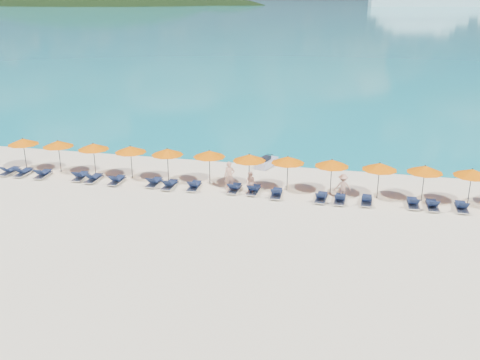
# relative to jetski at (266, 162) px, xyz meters

# --- Properties ---
(ground) EXTENTS (1400.00, 1400.00, 0.00)m
(ground) POSITION_rel_jetski_xyz_m (-0.38, -9.63, -0.32)
(ground) COLOR beige
(sea) EXTENTS (1600.00, 1300.00, 0.01)m
(sea) POSITION_rel_jetski_xyz_m (-0.38, 650.37, -0.31)
(sea) COLOR #1FA9B2
(sea) RESTS_ON ground
(headland_main) EXTENTS (374.00, 242.00, 126.50)m
(headland_main) POSITION_rel_jetski_xyz_m (-300.38, 530.37, -38.32)
(headland_main) COLOR black
(headland_main) RESTS_ON ground
(headland_small) EXTENTS (162.00, 126.00, 85.50)m
(headland_small) POSITION_rel_jetski_xyz_m (-150.38, 550.37, -35.32)
(headland_small) COLOR black
(headland_small) RESTS_ON ground
(jetski) EXTENTS (1.41, 2.31, 0.77)m
(jetski) POSITION_rel_jetski_xyz_m (0.00, 0.00, 0.00)
(jetski) COLOR #A8A8C2
(jetski) RESTS_ON ground
(beachgoer_a) EXTENTS (0.77, 0.62, 1.84)m
(beachgoer_a) POSITION_rel_jetski_xyz_m (-1.39, -5.28, 0.60)
(beachgoer_a) COLOR tan
(beachgoer_a) RESTS_ON ground
(beachgoer_b) EXTENTS (0.79, 0.59, 1.45)m
(beachgoer_b) POSITION_rel_jetski_xyz_m (0.08, -5.72, 0.41)
(beachgoer_b) COLOR tan
(beachgoer_b) RESTS_ON ground
(beachgoer_c) EXTENTS (1.07, 0.67, 1.54)m
(beachgoer_c) POSITION_rel_jetski_xyz_m (5.63, -5.13, 0.45)
(beachgoer_c) COLOR tan
(beachgoer_c) RESTS_ON ground
(umbrella_0) EXTENTS (2.10, 2.10, 2.28)m
(umbrella_0) POSITION_rel_jetski_xyz_m (-16.45, -4.45, 1.70)
(umbrella_0) COLOR black
(umbrella_0) RESTS_ON ground
(umbrella_1) EXTENTS (2.10, 2.10, 2.28)m
(umbrella_1) POSITION_rel_jetski_xyz_m (-13.77, -4.39, 1.70)
(umbrella_1) COLOR black
(umbrella_1) RESTS_ON ground
(umbrella_2) EXTENTS (2.10, 2.10, 2.28)m
(umbrella_2) POSITION_rel_jetski_xyz_m (-11.06, -4.50, 1.70)
(umbrella_2) COLOR black
(umbrella_2) RESTS_ON ground
(umbrella_3) EXTENTS (2.10, 2.10, 2.28)m
(umbrella_3) POSITION_rel_jetski_xyz_m (-8.33, -4.54, 1.70)
(umbrella_3) COLOR black
(umbrella_3) RESTS_ON ground
(umbrella_4) EXTENTS (2.10, 2.10, 2.28)m
(umbrella_4) POSITION_rel_jetski_xyz_m (-5.75, -4.55, 1.70)
(umbrella_4) COLOR black
(umbrella_4) RESTS_ON ground
(umbrella_5) EXTENTS (2.10, 2.10, 2.28)m
(umbrella_5) POSITION_rel_jetski_xyz_m (-2.95, -4.36, 1.70)
(umbrella_5) COLOR black
(umbrella_5) RESTS_ON ground
(umbrella_6) EXTENTS (2.10, 2.10, 2.28)m
(umbrella_6) POSITION_rel_jetski_xyz_m (-0.27, -4.60, 1.70)
(umbrella_6) COLOR black
(umbrella_6) RESTS_ON ground
(umbrella_7) EXTENTS (2.10, 2.10, 2.28)m
(umbrella_7) POSITION_rel_jetski_xyz_m (2.17, -4.51, 1.70)
(umbrella_7) COLOR black
(umbrella_7) RESTS_ON ground
(umbrella_8) EXTENTS (2.10, 2.10, 2.28)m
(umbrella_8) POSITION_rel_jetski_xyz_m (4.87, -4.55, 1.70)
(umbrella_8) COLOR black
(umbrella_8) RESTS_ON ground
(umbrella_9) EXTENTS (2.10, 2.10, 2.28)m
(umbrella_9) POSITION_rel_jetski_xyz_m (7.70, -4.59, 1.70)
(umbrella_9) COLOR black
(umbrella_9) RESTS_ON ground
(umbrella_10) EXTENTS (2.10, 2.10, 2.28)m
(umbrella_10) POSITION_rel_jetski_xyz_m (10.28, -4.51, 1.70)
(umbrella_10) COLOR black
(umbrella_10) RESTS_ON ground
(umbrella_11) EXTENTS (2.10, 2.10, 2.28)m
(umbrella_11) POSITION_rel_jetski_xyz_m (12.87, -4.56, 1.70)
(umbrella_11) COLOR black
(umbrella_11) RESTS_ON ground
(lounger_0) EXTENTS (0.73, 1.74, 0.66)m
(lounger_0) POSITION_rel_jetski_xyz_m (-16.89, -5.73, -0.08)
(lounger_0) COLOR silver
(lounger_0) RESTS_ON ground
(lounger_1) EXTENTS (0.65, 1.71, 0.66)m
(lounger_1) POSITION_rel_jetski_xyz_m (-15.81, -5.74, -0.08)
(lounger_1) COLOR silver
(lounger_1) RESTS_ON ground
(lounger_2) EXTENTS (0.78, 1.75, 0.66)m
(lounger_2) POSITION_rel_jetski_xyz_m (-14.29, -5.77, -0.08)
(lounger_2) COLOR silver
(lounger_2) RESTS_ON ground
(lounger_3) EXTENTS (0.79, 1.76, 0.66)m
(lounger_3) POSITION_rel_jetski_xyz_m (-11.59, -5.61, -0.08)
(lounger_3) COLOR silver
(lounger_3) RESTS_ON ground
(lounger_4) EXTENTS (0.63, 1.70, 0.66)m
(lounger_4) POSITION_rel_jetski_xyz_m (-10.54, -5.79, -0.08)
(lounger_4) COLOR silver
(lounger_4) RESTS_ON ground
(lounger_5) EXTENTS (0.63, 1.70, 0.66)m
(lounger_5) POSITION_rel_jetski_xyz_m (-8.87, -5.79, -0.08)
(lounger_5) COLOR silver
(lounger_5) RESTS_ON ground
(lounger_6) EXTENTS (0.65, 1.71, 0.66)m
(lounger_6) POSITION_rel_jetski_xyz_m (-6.33, -5.62, -0.08)
(lounger_6) COLOR silver
(lounger_6) RESTS_ON ground
(lounger_7) EXTENTS (0.64, 1.71, 0.66)m
(lounger_7) POSITION_rel_jetski_xyz_m (-5.19, -5.82, -0.08)
(lounger_7) COLOR silver
(lounger_7) RESTS_ON ground
(lounger_8) EXTENTS (0.70, 1.73, 0.66)m
(lounger_8) POSITION_rel_jetski_xyz_m (-3.59, -5.67, -0.08)
(lounger_8) COLOR silver
(lounger_8) RESTS_ON ground
(lounger_9) EXTENTS (0.66, 1.71, 0.66)m
(lounger_9) POSITION_rel_jetski_xyz_m (-1.01, -5.51, -0.08)
(lounger_9) COLOR silver
(lounger_9) RESTS_ON ground
(lounger_10) EXTENTS (0.67, 1.72, 0.66)m
(lounger_10) POSITION_rel_jetski_xyz_m (0.23, -5.50, -0.08)
(lounger_10) COLOR silver
(lounger_10) RESTS_ON ground
(lounger_11) EXTENTS (0.71, 1.73, 0.66)m
(lounger_11) POSITION_rel_jetski_xyz_m (1.71, -5.80, -0.08)
(lounger_11) COLOR silver
(lounger_11) RESTS_ON ground
(lounger_12) EXTENTS (0.70, 1.73, 0.66)m
(lounger_12) POSITION_rel_jetski_xyz_m (4.44, -5.85, -0.08)
(lounger_12) COLOR silver
(lounger_12) RESTS_ON ground
(lounger_13) EXTENTS (0.65, 1.71, 0.66)m
(lounger_13) POSITION_rel_jetski_xyz_m (5.54, -5.87, -0.08)
(lounger_13) COLOR silver
(lounger_13) RESTS_ON ground
(lounger_14) EXTENTS (0.66, 1.71, 0.66)m
(lounger_14) POSITION_rel_jetski_xyz_m (7.09, -5.73, -0.08)
(lounger_14) COLOR silver
(lounger_14) RESTS_ON ground
(lounger_15) EXTENTS (0.68, 1.72, 0.66)m
(lounger_15) POSITION_rel_jetski_xyz_m (9.73, -5.55, -0.08)
(lounger_15) COLOR silver
(lounger_15) RESTS_ON ground
(lounger_16) EXTENTS (0.68, 1.72, 0.66)m
(lounger_16) POSITION_rel_jetski_xyz_m (10.79, -5.63, -0.08)
(lounger_16) COLOR silver
(lounger_16) RESTS_ON ground
(lounger_17) EXTENTS (0.62, 1.70, 0.66)m
(lounger_17) POSITION_rel_jetski_xyz_m (12.39, -5.53, -0.08)
(lounger_17) COLOR silver
(lounger_17) RESTS_ON ground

